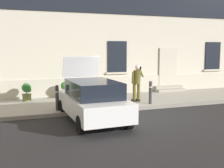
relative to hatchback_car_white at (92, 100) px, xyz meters
The scene contains 12 objects.
ground_plane 1.90m from the hatchback_car_white, ahead, with size 80.00×80.00×0.00m, color #232326.
sidewalk 3.50m from the hatchback_car_white, 59.90° to the left, with size 24.00×3.60×0.15m, color #99968E.
curb_edge 2.16m from the hatchback_car_white, 32.67° to the left, with size 24.00×0.12×0.15m, color gray.
building_facade 6.42m from the hatchback_car_white, 72.43° to the left, with size 24.00×1.52×7.50m.
entrance_stoop 7.47m from the hatchback_car_white, 37.11° to the left, with size 1.78×0.64×0.32m.
hatchback_car_white is the anchor object (origin of this frame).
bollard_near_person 3.49m from the hatchback_car_white, 25.67° to the left, with size 0.15×0.15×1.04m.
bollard_far_left 1.84m from the hatchback_car_white, 124.55° to the left, with size 0.15×0.15×1.04m.
person_on_phone 3.55m from the hatchback_car_white, 38.32° to the left, with size 0.51×0.48×1.75m.
planter_olive 4.59m from the hatchback_car_white, 117.44° to the left, with size 0.44×0.44×0.86m.
planter_terracotta 4.14m from the hatchback_car_white, 93.58° to the left, with size 0.44×0.44×0.86m.
planter_charcoal 4.55m from the hatchback_car_white, 69.44° to the left, with size 0.44×0.44×0.86m.
Camera 1 is at (-4.29, -9.64, 2.63)m, focal length 44.02 mm.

